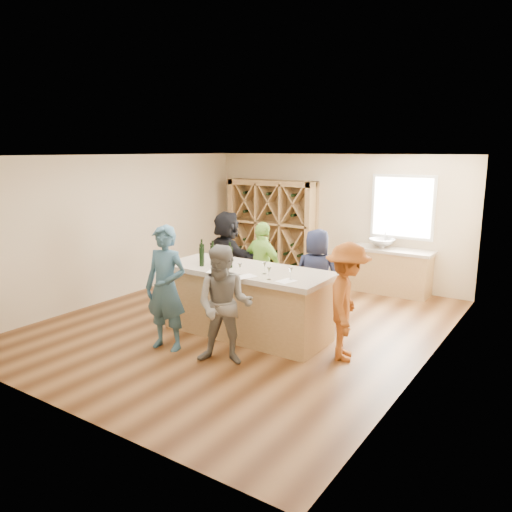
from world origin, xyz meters
The scene contains 33 objects.
floor centered at (0.00, 0.00, -0.05)m, with size 6.00×7.00×0.10m, color brown.
ceiling centered at (0.00, 0.00, 2.85)m, with size 6.00×7.00×0.10m, color white.
wall_back centered at (0.00, 3.55, 1.40)m, with size 6.00×0.10×2.80m, color beige.
wall_front centered at (0.00, -3.55, 1.40)m, with size 6.00×0.10×2.80m, color beige.
wall_left centered at (-3.05, 0.00, 1.40)m, with size 0.10×7.00×2.80m, color beige.
wall_right centered at (3.05, 0.00, 1.40)m, with size 0.10×7.00×2.80m, color beige.
window_frame centered at (1.50, 3.47, 1.75)m, with size 1.30×0.06×1.30m, color white.
window_pane centered at (1.50, 3.44, 1.75)m, with size 1.18×0.01×1.18m, color white.
wine_rack centered at (-1.50, 3.27, 1.10)m, with size 2.20×0.45×2.20m, color tan.
back_counter_base centered at (1.40, 3.20, 0.43)m, with size 1.60×0.58×0.86m, color tan.
back_counter_top centered at (1.40, 3.20, 0.89)m, with size 1.70×0.62×0.06m, color #C1B29E.
sink centered at (1.20, 3.20, 1.01)m, with size 0.54×0.54×0.19m, color silver.
faucet centered at (1.20, 3.38, 1.07)m, with size 0.02×0.02×0.30m, color silver.
tasting_counter_base centered at (0.30, -0.36, 0.50)m, with size 2.60×1.00×1.00m, color tan.
tasting_counter_top centered at (0.30, -0.36, 1.04)m, with size 2.72×1.12×0.08m, color #C1B29E.
wine_bottle_a centered at (-0.51, -0.48, 1.24)m, with size 0.08×0.08×0.32m, color black.
wine_bottle_b centered at (-0.38, -0.64, 1.23)m, with size 0.07×0.07×0.30m, color black.
wine_bottle_c centered at (-0.28, -0.48, 1.24)m, with size 0.08×0.08×0.32m, color black.
wine_bottle_d centered at (-0.12, -0.58, 1.22)m, with size 0.07×0.07×0.27m, color black.
wine_bottle_e centered at (0.06, -0.47, 1.24)m, with size 0.08×0.08×0.32m, color black.
wine_glass_b centered at (0.47, -0.78, 1.17)m, with size 0.06×0.06×0.17m, color white.
wine_glass_c centered at (0.96, -0.77, 1.17)m, with size 0.07×0.07×0.18m, color white.
wine_glass_d centered at (0.73, -0.52, 1.17)m, with size 0.07×0.07×0.18m, color white.
wine_glass_e centered at (1.22, -0.59, 1.16)m, with size 0.06×0.06×0.16m, color white.
tasting_menu_a centered at (0.01, -0.80, 1.08)m, with size 0.20×0.27×0.00m, color white.
tasting_menu_b centered at (0.58, -0.81, 1.08)m, with size 0.23×0.31×0.00m, color white.
tasting_menu_c centered at (1.21, -0.70, 1.08)m, with size 0.20×0.27×0.00m, color white.
person_near_left centered at (-0.35, -1.49, 0.92)m, with size 0.67×0.49×1.84m, color #335972.
person_near_right centered at (0.68, -1.44, 0.83)m, with size 0.80×0.44×1.65m, color slate.
person_server centered at (2.00, -0.38, 0.83)m, with size 1.07×0.50×1.66m, color #994C19.
person_far_mid centered at (-0.10, 0.72, 0.82)m, with size 0.96×0.49×1.64m, color #8CC64C.
person_far_right centered at (0.96, 0.74, 0.81)m, with size 0.79×0.51×1.61m, color #191E38.
person_far_left centered at (-0.97, 0.83, 0.89)m, with size 1.64×0.59×1.77m, color black.
Camera 1 is at (4.61, -6.58, 2.89)m, focal length 35.00 mm.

